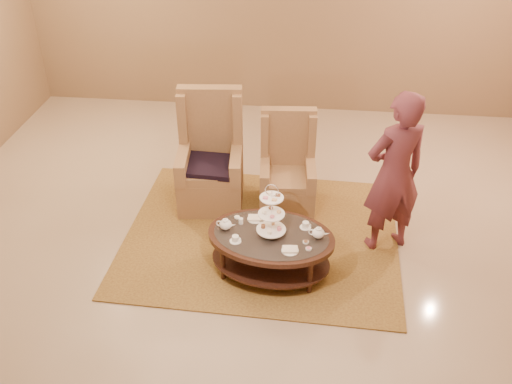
# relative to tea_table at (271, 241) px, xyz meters

# --- Properties ---
(ground) EXTENTS (8.00, 8.00, 0.00)m
(ground) POSITION_rel_tea_table_xyz_m (-0.14, 0.06, -0.40)
(ground) COLOR tan
(ground) RESTS_ON ground
(ceiling) EXTENTS (8.00, 8.00, 0.02)m
(ceiling) POSITION_rel_tea_table_xyz_m (-0.14, 0.06, -0.40)
(ceiling) COLOR white
(ceiling) RESTS_ON ground
(rug) EXTENTS (3.15, 2.66, 0.02)m
(rug) POSITION_rel_tea_table_xyz_m (-0.15, 0.59, -0.39)
(rug) COLOR olive
(rug) RESTS_ON ground
(tea_table) EXTENTS (1.41, 1.06, 1.10)m
(tea_table) POSITION_rel_tea_table_xyz_m (0.00, 0.00, 0.00)
(tea_table) COLOR black
(tea_table) RESTS_ON ground
(armchair_left) EXTENTS (0.83, 0.85, 1.41)m
(armchair_left) POSITION_rel_tea_table_xyz_m (-0.84, 1.29, 0.08)
(armchair_left) COLOR #A0734B
(armchair_left) RESTS_ON ground
(armchair_right) EXTENTS (0.70, 0.72, 1.21)m
(armchair_right) POSITION_rel_tea_table_xyz_m (0.09, 1.28, 0.01)
(armchair_right) COLOR #A0734B
(armchair_right) RESTS_ON ground
(person) EXTENTS (0.80, 0.69, 1.86)m
(person) POSITION_rel_tea_table_xyz_m (1.23, 0.59, 0.53)
(person) COLOR brown
(person) RESTS_ON ground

